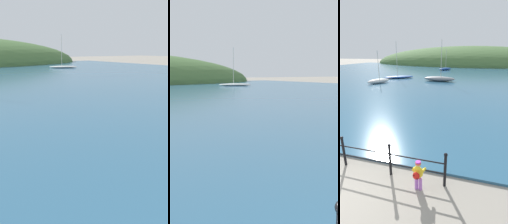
{
  "view_description": "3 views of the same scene",
  "coord_description": "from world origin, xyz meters",
  "views": [
    {
      "loc": [
        -2.52,
        0.71,
        3.19
      ],
      "look_at": [
        1.92,
        7.34,
        1.27
      ],
      "focal_mm": 42.0,
      "sensor_mm": 36.0,
      "label": 1
    },
    {
      "loc": [
        -2.46,
        -0.01,
        2.15
      ],
      "look_at": [
        1.5,
        6.27,
        1.19
      ],
      "focal_mm": 50.0,
      "sensor_mm": 36.0,
      "label": 2
    },
    {
      "loc": [
        3.75,
        -3.05,
        4.07
      ],
      "look_at": [
        1.05,
        5.91,
        0.87
      ],
      "focal_mm": 28.0,
      "sensor_mm": 36.0,
      "label": 3
    }
  ],
  "objects": [
    {
      "name": "boat_nearest_quay",
      "position": [
        19.47,
        39.92,
        0.31
      ],
      "size": [
        4.77,
        3.28,
        5.48
      ],
      "color": "silver",
      "rests_on": "water"
    }
  ]
}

